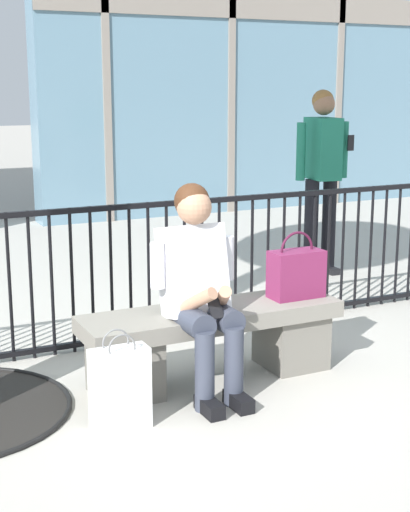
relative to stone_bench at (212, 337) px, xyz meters
name	(u,v)px	position (x,y,z in m)	size (l,w,h in m)	color
ground_plane	(212,379)	(0.00, 0.00, -0.27)	(60.00, 60.00, 0.00)	#B2ADA3
stone_bench	(212,337)	(0.00, 0.00, 0.00)	(1.60, 0.44, 0.45)	gray
seated_person_with_phone	(200,284)	(-0.15, -0.13, 0.38)	(0.52, 0.66, 1.21)	#383D4C
handbag_on_bench	(296,273)	(0.58, -0.01, 0.34)	(0.34, 0.17, 0.42)	#7A234C
shopping_bag	(120,388)	(-0.73, -0.39, -0.05)	(0.30, 0.14, 0.53)	white
bystander_at_railing	(322,168)	(2.10, 1.94, 0.73)	(0.55, 0.41, 1.71)	black
plaza_railing	(158,271)	(0.00, 0.84, 0.22)	(7.76, 0.04, 0.98)	black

